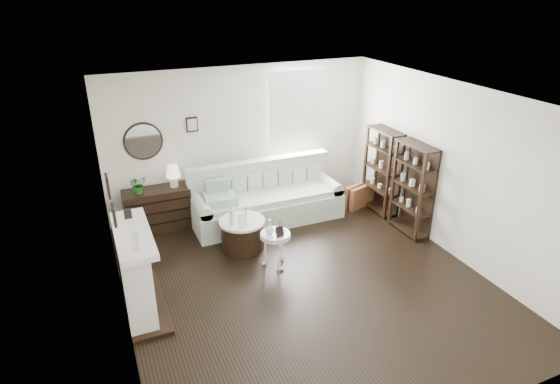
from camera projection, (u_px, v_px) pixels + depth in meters
name	position (u px, v px, depth m)	size (l,w,h in m)	color
room	(279.00, 123.00, 8.75)	(5.50, 5.50, 5.50)	black
fireplace	(136.00, 274.00, 6.08)	(0.50, 1.40, 1.84)	white
shelf_unit_far	(382.00, 171.00, 8.69)	(0.30, 0.80, 1.60)	black
shelf_unit_near	(413.00, 189.00, 7.93)	(0.30, 0.80, 1.60)	black
sofa	(266.00, 201.00, 8.56)	(2.71, 0.94, 1.05)	#ADB7A4
quilt	(220.00, 199.00, 8.02)	(0.55, 0.45, 0.14)	#29996D
suitcase	(360.00, 196.00, 9.08)	(0.66, 0.22, 0.44)	brown
dresser	(158.00, 209.00, 8.20)	(1.12, 0.48, 0.75)	black
table_lamp	(173.00, 176.00, 8.08)	(0.25, 0.25, 0.39)	beige
potted_plant	(138.00, 185.00, 7.84)	(0.29, 0.25, 0.32)	#195819
drum_table	(242.00, 234.00, 7.61)	(0.75, 0.75, 0.52)	black
pedestal_table	(275.00, 236.00, 7.06)	(0.46, 0.46, 0.56)	white
eiffel_drum	(246.00, 213.00, 7.54)	(0.10, 0.10, 0.18)	black
bottle_drum	(232.00, 215.00, 7.30)	(0.08, 0.08, 0.33)	silver
card_frame_drum	(242.00, 220.00, 7.29)	(0.15, 0.01, 0.20)	white
eiffel_ped	(280.00, 226.00, 7.06)	(0.10, 0.10, 0.17)	black
flask_ped	(270.00, 227.00, 6.97)	(0.13, 0.13, 0.24)	silver
card_frame_ped	(280.00, 232.00, 6.91)	(0.13, 0.01, 0.17)	black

